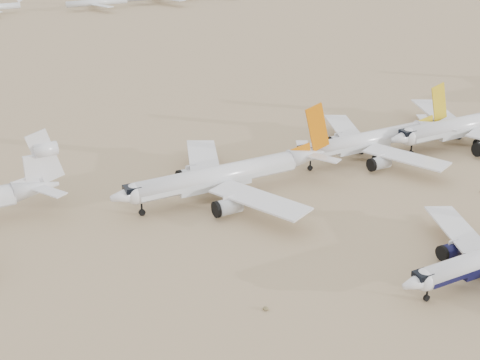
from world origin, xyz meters
The scene contains 4 objects.
ground centered at (0.00, 0.00, 0.00)m, with size 7000.00×7000.00×0.00m, color #82694B.
row2_navy_widebody centered at (60.98, 56.93, 5.40)m, with size 54.38×53.17×19.35m.
row2_gold_tail centered at (29.48, 61.39, 4.84)m, with size 48.57×47.51×17.30m.
row2_orange_tail centered at (-15.25, 57.89, 5.29)m, with size 52.83×51.68×18.85m.
Camera 1 is at (-79.42, -66.70, 65.79)m, focal length 50.00 mm.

